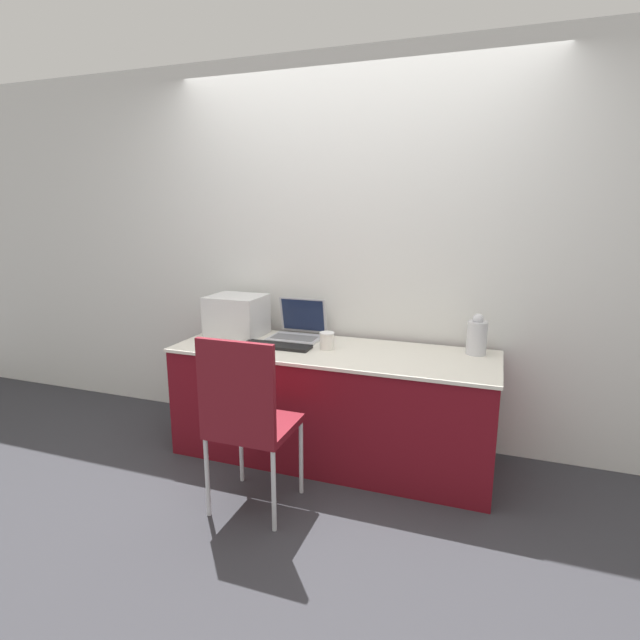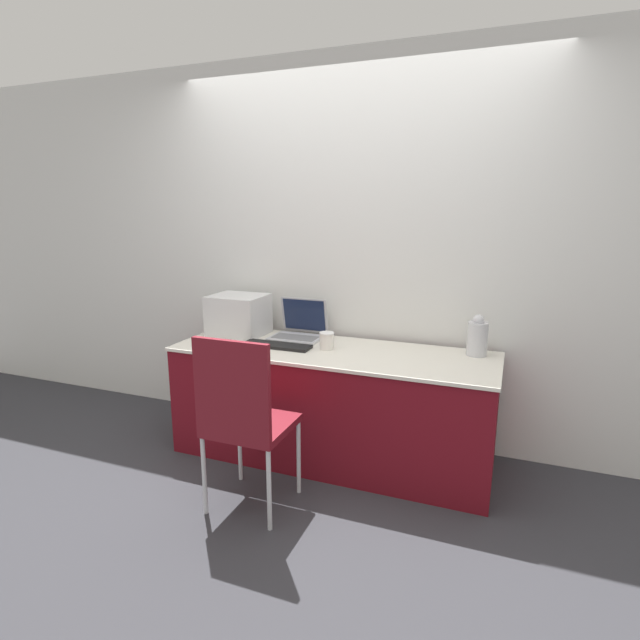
{
  "view_description": "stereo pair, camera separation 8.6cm",
  "coord_description": "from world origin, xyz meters",
  "px_view_note": "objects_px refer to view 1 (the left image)",
  "views": [
    {
      "loc": [
        0.95,
        -2.55,
        1.61
      ],
      "look_at": [
        -0.1,
        0.37,
        0.91
      ],
      "focal_mm": 28.0,
      "sensor_mm": 36.0,
      "label": 1
    },
    {
      "loc": [
        1.03,
        -2.52,
        1.61
      ],
      "look_at": [
        -0.1,
        0.37,
        0.91
      ],
      "focal_mm": 28.0,
      "sensor_mm": 36.0,
      "label": 2
    }
  ],
  "objects_px": {
    "laptop_left": "(298,330)",
    "metal_pitcher": "(477,336)",
    "printer": "(237,314)",
    "external_keyboard": "(277,346)",
    "coffee_cup": "(327,341)",
    "chair": "(247,414)"
  },
  "relations": [
    {
      "from": "printer",
      "to": "laptop_left",
      "type": "height_order",
      "value": "printer"
    },
    {
      "from": "printer",
      "to": "metal_pitcher",
      "type": "xyz_separation_m",
      "value": [
        1.62,
        0.07,
        -0.04
      ]
    },
    {
      "from": "coffee_cup",
      "to": "chair",
      "type": "distance_m",
      "value": 0.81
    },
    {
      "from": "laptop_left",
      "to": "metal_pitcher",
      "type": "xyz_separation_m",
      "value": [
        1.18,
        0.01,
        0.06
      ]
    },
    {
      "from": "printer",
      "to": "metal_pitcher",
      "type": "bearing_deg",
      "value": 2.6
    },
    {
      "from": "external_keyboard",
      "to": "chair",
      "type": "xyz_separation_m",
      "value": [
        0.14,
        -0.69,
        -0.17
      ]
    },
    {
      "from": "laptop_left",
      "to": "coffee_cup",
      "type": "distance_m",
      "value": 0.34
    },
    {
      "from": "laptop_left",
      "to": "external_keyboard",
      "type": "height_order",
      "value": "laptop_left"
    },
    {
      "from": "external_keyboard",
      "to": "coffee_cup",
      "type": "xyz_separation_m",
      "value": [
        0.32,
        0.07,
        0.04
      ]
    },
    {
      "from": "coffee_cup",
      "to": "printer",
      "type": "bearing_deg",
      "value": 169.53
    },
    {
      "from": "coffee_cup",
      "to": "chair",
      "type": "height_order",
      "value": "chair"
    },
    {
      "from": "metal_pitcher",
      "to": "printer",
      "type": "bearing_deg",
      "value": -177.4
    },
    {
      "from": "coffee_cup",
      "to": "laptop_left",
      "type": "bearing_deg",
      "value": 144.58
    },
    {
      "from": "metal_pitcher",
      "to": "external_keyboard",
      "type": "bearing_deg",
      "value": -167.1
    },
    {
      "from": "external_keyboard",
      "to": "metal_pitcher",
      "type": "height_order",
      "value": "metal_pitcher"
    },
    {
      "from": "coffee_cup",
      "to": "external_keyboard",
      "type": "bearing_deg",
      "value": -167.12
    },
    {
      "from": "laptop_left",
      "to": "metal_pitcher",
      "type": "bearing_deg",
      "value": 0.33
    },
    {
      "from": "printer",
      "to": "external_keyboard",
      "type": "relative_size",
      "value": 0.83
    },
    {
      "from": "laptop_left",
      "to": "metal_pitcher",
      "type": "height_order",
      "value": "laptop_left"
    },
    {
      "from": "printer",
      "to": "coffee_cup",
      "type": "xyz_separation_m",
      "value": [
        0.72,
        -0.13,
        -0.1
      ]
    },
    {
      "from": "laptop_left",
      "to": "printer",
      "type": "bearing_deg",
      "value": -171.37
    },
    {
      "from": "printer",
      "to": "metal_pitcher",
      "type": "distance_m",
      "value": 1.62
    }
  ]
}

